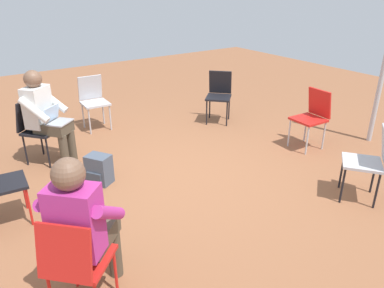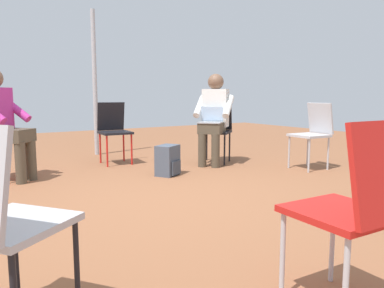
% 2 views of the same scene
% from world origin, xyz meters
% --- Properties ---
extents(ground_plane, '(14.00, 14.00, 0.00)m').
position_xyz_m(ground_plane, '(0.00, 0.00, 0.00)').
color(ground_plane, brown).
extents(chair_northwest, '(0.58, 0.59, 0.85)m').
position_xyz_m(chair_northwest, '(-1.27, 1.50, 0.50)').
color(chair_northwest, black).
rests_on(chair_northwest, ground).
extents(chair_east, '(0.46, 0.42, 0.85)m').
position_xyz_m(chair_east, '(2.08, -0.27, 0.50)').
color(chair_east, red).
rests_on(chair_east, ground).
extents(chair_west, '(0.46, 0.43, 0.85)m').
position_xyz_m(chair_west, '(-1.97, 0.23, 0.50)').
color(chair_west, black).
rests_on(chair_west, ground).
extents(chair_north, '(0.42, 0.46, 0.85)m').
position_xyz_m(chair_north, '(-0.19, 2.25, 0.50)').
color(chair_north, '#B7B7BC').
rests_on(chair_north, ground).
extents(person_with_laptop, '(0.63, 0.64, 1.24)m').
position_xyz_m(person_with_laptop, '(-1.16, 1.37, 0.69)').
color(person_with_laptop, '#4C4233').
rests_on(person_with_laptop, ground).
extents(person_in_magenta, '(0.63, 0.63, 1.24)m').
position_xyz_m(person_in_magenta, '(-1.58, -1.19, 0.69)').
color(person_in_magenta, '#4C4233').
rests_on(person_in_magenta, ground).
extents(backpack_near_laptop_user, '(0.32, 0.34, 0.36)m').
position_xyz_m(backpack_near_laptop_user, '(-0.85, 0.46, 0.16)').
color(backpack_near_laptop_user, '#475160').
rests_on(backpack_near_laptop_user, ground).
extents(tent_pole_far, '(0.07, 0.07, 2.26)m').
position_xyz_m(tent_pole_far, '(-2.84, 0.28, 1.13)').
color(tent_pole_far, '#B2B2B7').
rests_on(tent_pole_far, ground).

